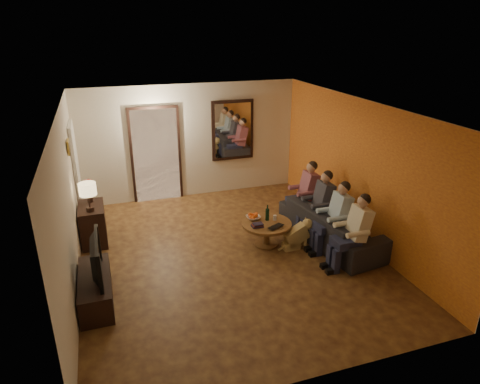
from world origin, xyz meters
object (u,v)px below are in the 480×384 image
object	(u,v)px
dog	(296,234)
person_c	(320,207)
person_b	(336,220)
person_d	(305,195)
table_lamp	(89,197)
dresser	(93,224)
laptop	(278,228)
sofa	(331,225)
person_a	(355,234)
tv	(91,259)
coffee_table	(266,234)
tv_stand	(96,289)
wine_bottle	(267,212)
bowl	(253,218)

from	to	relation	value
dog	person_c	bearing A→B (deg)	24.68
person_c	person_b	bearing A→B (deg)	-90.00
person_b	dog	distance (m)	0.75
person_c	person_d	xyz separation A→B (m)	(0.00, 0.60, 0.00)
table_lamp	person_c	size ratio (longest dim) A/B	0.45
dresser	laptop	size ratio (longest dim) A/B	2.46
sofa	dog	size ratio (longest dim) A/B	4.09
person_a	person_c	distance (m)	1.20
table_lamp	person_a	size ratio (longest dim) A/B	0.45
person_a	laptop	xyz separation A→B (m)	(-0.99, 0.87, -0.14)
tv	person_d	world-z (taller)	person_d
coffee_table	laptop	bearing A→B (deg)	-70.35
table_lamp	tv	world-z (taller)	table_lamp
table_lamp	person_b	world-z (taller)	table_lamp
tv	person_d	distance (m)	4.36
dog	tv_stand	bearing A→B (deg)	-174.56
dog	person_d	bearing A→B (deg)	52.87
tv_stand	sofa	distance (m)	4.24
table_lamp	person_d	size ratio (longest dim) A/B	0.45
person_a	wine_bottle	bearing A→B (deg)	129.77
person_d	dog	size ratio (longest dim) A/B	2.14
coffee_table	bowl	world-z (taller)	bowl
table_lamp	laptop	bearing A→B (deg)	-20.92
bowl	laptop	distance (m)	0.57
tv_stand	bowl	world-z (taller)	bowl
tv	bowl	xyz separation A→B (m)	(2.83, 1.04, -0.24)
tv_stand	coffee_table	bearing A→B (deg)	15.20
person_d	person_b	bearing A→B (deg)	-90.00
person_c	laptop	size ratio (longest dim) A/B	3.65
dresser	tv_stand	world-z (taller)	dresser
coffee_table	wine_bottle	bearing A→B (deg)	63.43
dresser	table_lamp	world-z (taller)	table_lamp
table_lamp	dog	bearing A→B (deg)	-18.95
tv	dog	distance (m)	3.55
person_d	dog	bearing A→B (deg)	-123.86
person_c	dresser	bearing A→B (deg)	165.22
dog	sofa	bearing A→B (deg)	-0.76
table_lamp	person_d	world-z (taller)	table_lamp
dog	bowl	world-z (taller)	dog
dog	person_a	bearing A→B (deg)	-57.51
table_lamp	tv_stand	distance (m)	1.89
person_a	dog	xyz separation A→B (m)	(-0.63, 0.87, -0.32)
person_a	wine_bottle	world-z (taller)	person_a
dresser	bowl	world-z (taller)	dresser
person_c	tv_stand	bearing A→B (deg)	-168.10
sofa	person_d	bearing A→B (deg)	-1.45
person_d	sofa	bearing A→B (deg)	-83.66
coffee_table	wine_bottle	size ratio (longest dim) A/B	2.94
dresser	person_a	world-z (taller)	person_a
person_d	bowl	bearing A→B (deg)	-161.47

